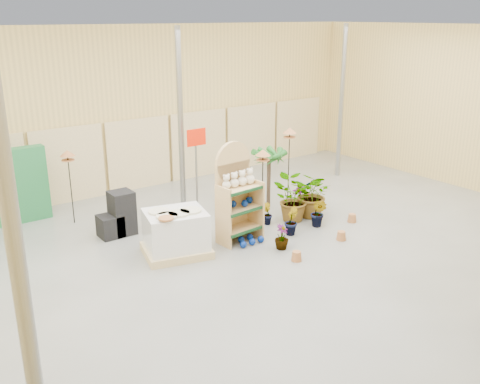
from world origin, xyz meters
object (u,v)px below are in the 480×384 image
object	(u,v)px
bird_table_front	(263,155)
potted_plant_2	(291,199)
display_shelf	(235,196)
pallet_stack	(176,233)

from	to	relation	value
bird_table_front	potted_plant_2	xyz separation A→B (m)	(0.91, 0.03, -1.23)
potted_plant_2	display_shelf	bearing A→B (deg)	-176.28
bird_table_front	potted_plant_2	world-z (taller)	bird_table_front
pallet_stack	bird_table_front	world-z (taller)	bird_table_front
bird_table_front	display_shelf	bearing A→B (deg)	-174.46
bird_table_front	potted_plant_2	distance (m)	1.52
bird_table_front	potted_plant_2	size ratio (longest dim) A/B	1.75
pallet_stack	bird_table_front	size ratio (longest dim) A/B	0.81
display_shelf	bird_table_front	xyz separation A→B (m)	(0.81, 0.08, 0.77)
potted_plant_2	bird_table_front	bearing A→B (deg)	-177.92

